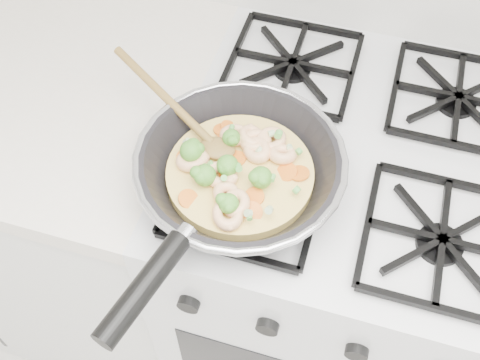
# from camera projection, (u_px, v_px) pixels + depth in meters

# --- Properties ---
(stove) EXTENTS (0.60, 0.60, 0.92)m
(stove) POSITION_uv_depth(u_px,v_px,m) (326.00, 268.00, 1.34)
(stove) COLOR white
(stove) RESTS_ON ground
(counter_left) EXTENTS (1.00, 0.60, 0.90)m
(counter_left) POSITION_uv_depth(u_px,v_px,m) (17.00, 188.00, 1.49)
(counter_left) COLOR white
(counter_left) RESTS_ON ground
(skillet) EXTENTS (0.42, 0.48, 0.10)m
(skillet) POSITION_uv_depth(u_px,v_px,m) (237.00, 170.00, 0.89)
(skillet) COLOR black
(skillet) RESTS_ON stove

